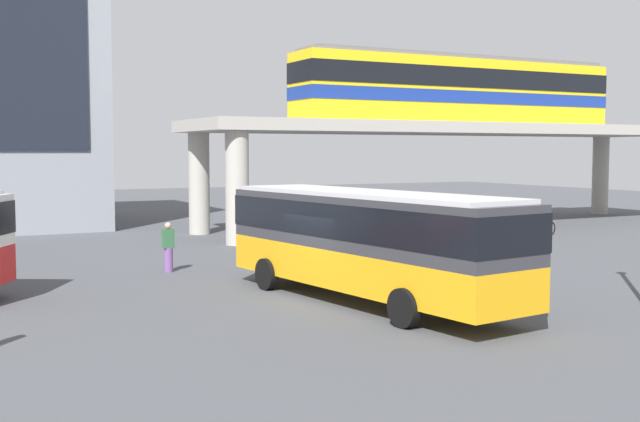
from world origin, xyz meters
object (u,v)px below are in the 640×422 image
bicycle_red (416,232)px  pedestrian_near_building (168,248)px  bicycle_brown (543,228)px  bus_main (367,234)px  pedestrian_walking_across (320,242)px  train (458,89)px  bicycle_orange (496,228)px

bicycle_red → pedestrian_near_building: pedestrian_near_building is taller
bicycle_red → bicycle_brown: (7.02, -1.39, 0.00)m
bus_main → bicycle_brown: 21.06m
pedestrian_walking_across → pedestrian_near_building: pedestrian_near_building is taller
train → bicycle_red: 10.85m
bicycle_red → bicycle_brown: bearing=-11.2°
train → pedestrian_walking_across: train is taller
bicycle_orange → bicycle_brown: size_ratio=0.99×
bicycle_brown → bicycle_red: bearing=168.8°
bicycle_orange → bicycle_brown: (1.86, -1.50, 0.00)m
pedestrian_walking_across → pedestrian_near_building: size_ratio=0.98×
bicycle_orange → pedestrian_near_building: pedestrian_near_building is taller
bicycle_brown → pedestrian_walking_across: 15.49m
bus_main → pedestrian_near_building: bearing=111.7°
bus_main → bicycle_brown: (17.54, 11.54, -1.63)m
train → bicycle_brown: train is taller
train → bus_main: 25.04m
train → pedestrian_near_building: bearing=-155.0°
pedestrian_near_building → bicycle_red: bearing=18.2°
bicycle_red → bicycle_brown: 7.16m
bicycle_red → train: bearing=38.0°
bicycle_orange → pedestrian_walking_across: bearing=-158.1°
bicycle_red → bicycle_brown: same height
train → pedestrian_near_building: (-20.02, -9.35, -7.04)m
bicycle_red → pedestrian_walking_across: (-7.99, -5.17, 0.48)m
bicycle_red → bicycle_orange: same height
pedestrian_near_building → bus_main: bearing=-68.3°
train → pedestrian_near_building: 23.19m
bicycle_red → pedestrian_near_building: 14.60m
bus_main → pedestrian_near_building: size_ratio=6.26×
train → bus_main: (-16.67, -17.73, -5.91)m
bicycle_red → bicycle_orange: 5.16m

